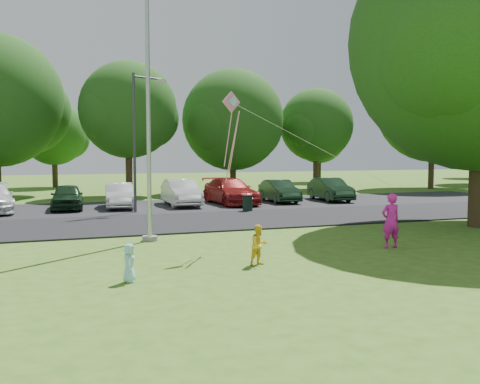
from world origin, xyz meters
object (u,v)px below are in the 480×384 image
object	(u,v)px
street_lamp	(139,130)
kite	(235,118)
child_yellow	(259,245)
child_blue	(129,263)
trash_can	(248,204)
flagpole	(148,112)
woman	(391,221)

from	to	relation	value
street_lamp	kite	distance (m)	10.73
child_yellow	child_blue	xyz separation A→B (m)	(-3.39, -0.70, -0.09)
child_blue	kite	xyz separation A→B (m)	(3.48, 2.82, 3.43)
trash_can	child_yellow	size ratio (longest dim) A/B	0.78
flagpole	child_yellow	size ratio (longest dim) A/B	9.57
woman	trash_can	bearing A→B (deg)	-84.41
child_yellow	child_blue	world-z (taller)	child_yellow
flagpole	child_blue	world-z (taller)	flagpole
flagpole	child_yellow	xyz separation A→B (m)	(1.95, -4.70, -3.64)
woman	child_blue	size ratio (longest dim) A/B	1.91
child_yellow	child_blue	bearing A→B (deg)	175.95
flagpole	trash_can	bearing A→B (deg)	48.64
street_lamp	kite	xyz separation A→B (m)	(1.03, -10.68, -0.08)
flagpole	street_lamp	bearing A→B (deg)	82.90
trash_can	child_yellow	xyz separation A→B (m)	(-4.02, -11.48, 0.11)
child_yellow	kite	xyz separation A→B (m)	(0.09, 2.13, 3.34)
flagpole	child_blue	xyz separation A→B (m)	(-1.44, -5.40, -3.73)
woman	child_yellow	xyz separation A→B (m)	(-4.64, -0.92, -0.31)
street_lamp	child_blue	xyz separation A→B (m)	(-2.45, -13.50, -3.51)
flagpole	kite	xyz separation A→B (m)	(2.04, -2.57, -0.30)
woman	child_yellow	distance (m)	4.74
street_lamp	child_blue	bearing A→B (deg)	-123.21
street_lamp	child_blue	distance (m)	14.16
flagpole	woman	xyz separation A→B (m)	(6.59, -3.78, -3.34)
woman	kite	xyz separation A→B (m)	(-4.55, 1.20, 3.04)
flagpole	child_blue	size ratio (longest dim) A/B	11.53
woman	street_lamp	bearing A→B (deg)	-62.61
trash_can	flagpole	bearing A→B (deg)	-131.36
trash_can	kite	bearing A→B (deg)	-112.80
trash_can	woman	distance (m)	10.59
flagpole	trash_can	world-z (taller)	flagpole
child_yellow	woman	bearing A→B (deg)	-4.39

